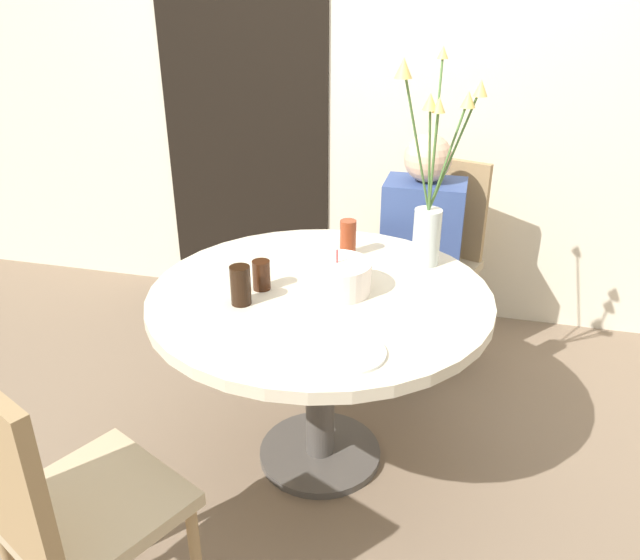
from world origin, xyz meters
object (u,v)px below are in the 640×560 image
birthday_cake (337,277)px  drink_glass_1 (348,238)px  chair_right_flank (58,500)px  side_plate (348,352)px  drink_glass_2 (241,285)px  flower_vase (431,199)px  drink_glass_0 (261,275)px  person_boy (420,262)px  chair_far_back (435,248)px

birthday_cake → drink_glass_1: bearing=95.2°
chair_right_flank → birthday_cake: size_ratio=4.03×
side_plate → drink_glass_2: (-0.39, 0.21, 0.06)m
drink_glass_2 → chair_right_flank: bearing=-105.4°
chair_right_flank → flower_vase: bearing=-96.5°
drink_glass_0 → chair_right_flank: bearing=-105.2°
birthday_cake → person_boy: person_boy is taller
chair_far_back → flower_vase: size_ratio=1.25×
drink_glass_1 → chair_right_flank: bearing=-110.5°
flower_vase → drink_glass_1: bearing=176.2°
chair_right_flank → flower_vase: (0.74, 1.18, 0.43)m
birthday_cake → drink_glass_2: bearing=-149.3°
side_plate → flower_vase: bearing=77.3°
drink_glass_0 → person_boy: size_ratio=0.09×
birthday_cake → side_plate: birthday_cake is taller
side_plate → drink_glass_2: bearing=151.8°
chair_far_back → drink_glass_0: bearing=-99.2°
side_plate → drink_glass_0: size_ratio=2.12×
drink_glass_0 → drink_glass_1: bearing=58.1°
chair_far_back → side_plate: chair_far_back is taller
side_plate → drink_glass_0: 0.49m
flower_vase → person_boy: bearing=96.7°
flower_vase → drink_glass_0: (-0.51, -0.33, -0.20)m
birthday_cake → side_plate: size_ratio=1.06×
flower_vase → drink_glass_2: 0.73m
chair_right_flank → drink_glass_1: bearing=-84.8°
chair_far_back → drink_glass_1: size_ratio=6.71×
flower_vase → drink_glass_0: flower_vase is taller
flower_vase → side_plate: 0.72m
side_plate → drink_glass_2: drink_glass_2 is taller
flower_vase → drink_glass_2: size_ratio=5.72×
drink_glass_0 → drink_glass_1: 0.42m
flower_vase → chair_far_back: bearing=90.4°
flower_vase → drink_glass_2: flower_vase is taller
drink_glass_0 → person_boy: bearing=60.3°
chair_far_back → drink_glass_1: chair_far_back is taller
chair_right_flank → chair_far_back: bearing=-86.6°
birthday_cake → drink_glass_1: birthday_cake is taller
chair_far_back → birthday_cake: size_ratio=4.03×
drink_glass_2 → person_boy: (0.49, 0.92, -0.26)m
chair_far_back → flower_vase: 0.76m
birthday_cake → flower_vase: 0.44m
person_boy → side_plate: bearing=-94.7°
chair_far_back → flower_vase: flower_vase is taller
side_plate → person_boy: 1.15m
chair_far_back → drink_glass_0: (-0.51, -0.96, 0.24)m
chair_far_back → drink_glass_0: chair_far_back is taller
chair_right_flank → drink_glass_1: (0.45, 1.20, 0.25)m
chair_far_back → person_boy: (-0.05, -0.15, -0.01)m
chair_far_back → drink_glass_2: 1.23m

